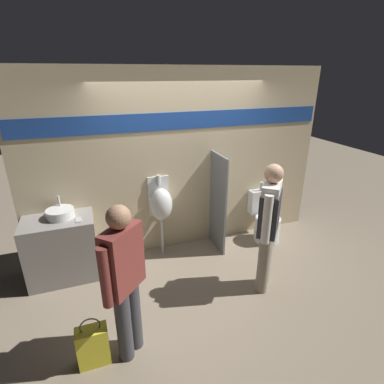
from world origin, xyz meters
The scene contains 11 objects.
ground_plane centered at (0.00, 0.00, 0.00)m, with size 16.00×16.00×0.00m, color gray.
display_wall centered at (0.00, 0.60, 1.36)m, with size 4.55×0.07×2.70m.
sink_counter centered at (-1.79, 0.30, 0.43)m, with size 0.88×0.55×0.87m.
sink_basin centered at (-1.74, 0.35, 0.92)m, with size 0.34×0.34×0.26m.
cell_phone centered at (-1.52, 0.19, 0.87)m, with size 0.07×0.14×0.01m.
divider_near_counter centered at (0.46, 0.30, 0.76)m, with size 0.03×0.55×1.52m.
urinal_near_counter centered at (-0.39, 0.42, 0.82)m, with size 0.33×0.31×1.23m.
toilet centered at (1.32, 0.26, 0.31)m, with size 0.42×0.58×0.94m.
person_in_vest centered at (0.62, -0.80, 0.97)m, with size 0.45×0.47×1.66m.
person_with_lanyard centered at (-1.14, -1.20, 0.89)m, with size 0.43×0.42×1.60m.
shopping_bag centered at (-1.49, -1.21, 0.21)m, with size 0.29×0.16×0.54m.
Camera 1 is at (-1.32, -3.48, 2.61)m, focal length 28.00 mm.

